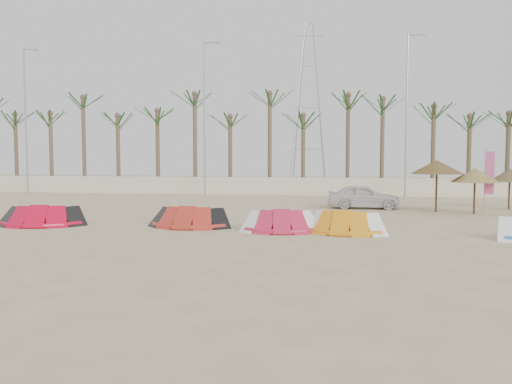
% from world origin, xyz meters
% --- Properties ---
extents(ground, '(120.00, 120.00, 0.00)m').
position_xyz_m(ground, '(0.00, 0.00, 0.00)').
color(ground, '#D6BB86').
rests_on(ground, ground).
extents(boundary_wall, '(60.00, 0.30, 1.30)m').
position_xyz_m(boundary_wall, '(0.00, 22.00, 0.65)').
color(boundary_wall, beige).
rests_on(boundary_wall, ground).
extents(palm_line, '(52.00, 4.00, 7.70)m').
position_xyz_m(palm_line, '(0.67, 23.50, 6.44)').
color(palm_line, brown).
rests_on(palm_line, ground).
extents(lamp_a, '(1.25, 0.14, 11.00)m').
position_xyz_m(lamp_a, '(-19.96, 20.00, 5.77)').
color(lamp_a, '#A5A8AD').
rests_on(lamp_a, ground).
extents(lamp_b, '(1.25, 0.14, 11.00)m').
position_xyz_m(lamp_b, '(-5.96, 20.00, 5.77)').
color(lamp_b, '#A5A8AD').
rests_on(lamp_b, ground).
extents(lamp_c, '(1.25, 0.14, 11.00)m').
position_xyz_m(lamp_c, '(8.04, 20.00, 5.77)').
color(lamp_c, '#A5A8AD').
rests_on(lamp_c, ground).
extents(pylon, '(3.00, 3.00, 14.00)m').
position_xyz_m(pylon, '(1.00, 28.00, 0.00)').
color(pylon, '#A5A8AD').
rests_on(pylon, ground).
extents(kite_red_left, '(3.59, 2.11, 0.90)m').
position_xyz_m(kite_red_left, '(-8.40, 3.83, 0.42)').
color(kite_red_left, red).
rests_on(kite_red_left, ground).
extents(kite_red_mid, '(3.30, 1.70, 0.90)m').
position_xyz_m(kite_red_mid, '(-2.38, 4.31, 0.42)').
color(kite_red_mid, '#AF2B1F').
rests_on(kite_red_mid, ground).
extents(kite_red_right, '(3.06, 1.85, 0.90)m').
position_xyz_m(kite_red_right, '(1.37, 3.65, 0.42)').
color(kite_red_right, '#C1213F').
rests_on(kite_red_right, ground).
extents(kite_orange, '(3.22, 2.09, 0.90)m').
position_xyz_m(kite_orange, '(3.65, 3.64, 0.42)').
color(kite_orange, orange).
rests_on(kite_orange, ground).
extents(parasol_left, '(2.63, 2.63, 2.64)m').
position_xyz_m(parasol_left, '(8.40, 11.45, 2.29)').
color(parasol_left, '#4C331E').
rests_on(parasol_left, ground).
extents(parasol_mid, '(2.30, 2.30, 2.27)m').
position_xyz_m(parasol_mid, '(10.09, 10.90, 1.91)').
color(parasol_mid, '#4C331E').
rests_on(parasol_mid, ground).
extents(parasol_right, '(2.02, 2.02, 2.19)m').
position_xyz_m(parasol_right, '(12.53, 13.51, 1.84)').
color(parasol_right, '#4C331E').
rests_on(parasol_right, ground).
extents(flag_pink, '(0.44, 0.16, 3.25)m').
position_xyz_m(flag_pink, '(10.78, 11.14, 1.93)').
color(flag_pink, '#A5A8AD').
rests_on(flag_pink, ground).
extents(car, '(3.86, 1.56, 1.31)m').
position_xyz_m(car, '(4.85, 12.68, 0.66)').
color(car, silver).
rests_on(car, ground).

